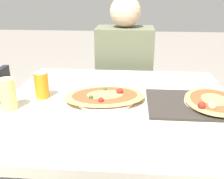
{
  "coord_description": "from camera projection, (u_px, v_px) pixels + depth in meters",
  "views": [
    {
      "loc": [
        0.05,
        -1.11,
        1.24
      ],
      "look_at": [
        -0.03,
        0.0,
        0.81
      ],
      "focal_mm": 42.0,
      "sensor_mm": 36.0,
      "label": 1
    }
  ],
  "objects": [
    {
      "name": "dining_table",
      "position": [
        119.0,
        116.0,
        1.24
      ],
      "size": [
        1.07,
        0.99,
        0.75
      ],
      "color": "beige",
      "rests_on": "ground_plane"
    },
    {
      "name": "chair_far_seated",
      "position": [
        124.0,
        88.0,
        2.07
      ],
      "size": [
        0.4,
        0.4,
        0.86
      ],
      "rotation": [
        0.0,
        0.0,
        3.14
      ],
      "color": "black",
      "rests_on": "ground_plane"
    },
    {
      "name": "person_seated",
      "position": [
        124.0,
        66.0,
        1.89
      ],
      "size": [
        0.4,
        0.28,
        1.2
      ],
      "rotation": [
        0.0,
        0.0,
        3.14
      ],
      "color": "#2D2D38",
      "rests_on": "ground_plane"
    },
    {
      "name": "pizza_main",
      "position": [
        105.0,
        97.0,
        1.22
      ],
      "size": [
        0.41,
        0.32,
        0.06
      ],
      "color": "white",
      "rests_on": "dining_table"
    },
    {
      "name": "soda_can",
      "position": [
        42.0,
        85.0,
        1.24
      ],
      "size": [
        0.07,
        0.07,
        0.12
      ],
      "color": "orange",
      "rests_on": "dining_table"
    },
    {
      "name": "drink_glass",
      "position": [
        8.0,
        94.0,
        1.12
      ],
      "size": [
        0.07,
        0.07,
        0.14
      ],
      "color": "#E0DB7F",
      "rests_on": "dining_table"
    },
    {
      "name": "serving_tray",
      "position": [
        201.0,
        104.0,
        1.17
      ],
      "size": [
        0.48,
        0.32,
        0.01
      ],
      "color": "#332D28",
      "rests_on": "dining_table"
    },
    {
      "name": "pizza_second",
      "position": [
        214.0,
        102.0,
        1.16
      ],
      "size": [
        0.27,
        0.33,
        0.06
      ],
      "color": "white",
      "rests_on": "dining_table"
    }
  ]
}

